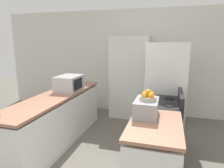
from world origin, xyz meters
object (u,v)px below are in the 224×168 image
Objects in this scene: stove at (160,128)px; refrigerator at (165,90)px; toaster_oven at (146,108)px; fruit_bowl at (148,96)px; microwave at (69,83)px; pantry_cabinet at (130,77)px.

refrigerator is at bearing 86.75° from stove.
fruit_bowl is at bearing -29.64° from toaster_oven.
refrigerator is 1.53m from toaster_oven.
toaster_oven is 2.15× the size of fruit_bowl.
microwave is 1.82m from toaster_oven.
toaster_oven is at bearing -30.97° from microwave.
stove is at bearing 77.74° from toaster_oven.
pantry_cabinet is at bearing 117.09° from stove.
pantry_cabinet is 1.08× the size of refrigerator.
fruit_bowl reaches higher than stove.
microwave is at bearing -123.61° from pantry_cabinet.
microwave is (-1.71, 0.24, 0.58)m from stove.
refrigerator is 8.81× the size of fruit_bowl.
refrigerator is 1.86m from microwave.
toaster_oven is (0.66, -2.29, 0.03)m from pantry_cabinet.
pantry_cabinet is at bearing 106.18° from toaster_oven.
pantry_cabinet is 2.41m from fruit_bowl.
stove is 0.90m from toaster_oven.
stove is 2.01× the size of microwave.
refrigerator is at bearing 82.56° from toaster_oven.
pantry_cabinet reaches higher than toaster_oven.
stove is 1.83m from microwave.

